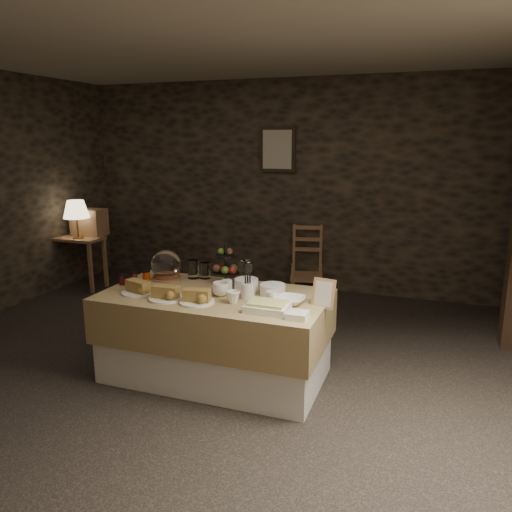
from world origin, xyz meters
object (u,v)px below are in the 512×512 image
(wine_rack, at_px, (89,222))
(fruit_stand, at_px, (226,268))
(table_lamp, at_px, (76,210))
(buffet_table, at_px, (215,329))
(console_table, at_px, (79,247))
(chair, at_px, (308,263))

(wine_rack, height_order, fruit_stand, fruit_stand)
(table_lamp, relative_size, wine_rack, 1.13)
(buffet_table, bearing_deg, console_table, 147.90)
(buffet_table, bearing_deg, wine_rack, 144.69)
(wine_rack, bearing_deg, fruit_stand, -30.73)
(table_lamp, bearing_deg, fruit_stand, -26.80)
(buffet_table, relative_size, fruit_stand, 5.32)
(wine_rack, bearing_deg, console_table, -105.52)
(table_lamp, xyz_separation_m, wine_rack, (0.00, 0.23, -0.19))
(console_table, height_order, fruit_stand, fruit_stand)
(wine_rack, xyz_separation_m, fruit_stand, (2.57, -1.53, -0.01))
(wine_rack, bearing_deg, chair, 13.03)
(console_table, distance_m, wine_rack, 0.35)
(table_lamp, height_order, wine_rack, table_lamp)
(wine_rack, bearing_deg, buffet_table, -35.31)
(table_lamp, height_order, fruit_stand, table_lamp)
(console_table, xyz_separation_m, table_lamp, (0.05, -0.05, 0.49))
(console_table, distance_m, chair, 2.92)
(fruit_stand, bearing_deg, buffet_table, -82.83)
(console_table, bearing_deg, fruit_stand, -27.23)
(table_lamp, bearing_deg, buffet_table, -31.81)
(buffet_table, height_order, table_lamp, table_lamp)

